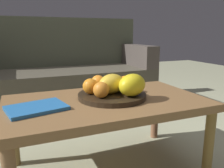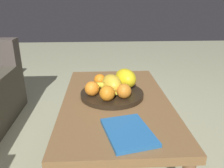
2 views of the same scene
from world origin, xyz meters
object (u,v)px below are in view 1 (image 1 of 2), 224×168
Objects in this scene: melon_smaller_beside at (132,85)px; orange_left at (90,86)px; coffee_table at (107,108)px; fruit_bowl at (112,95)px; orange_front at (125,82)px; magazine at (36,108)px; couch at (64,78)px; orange_right at (99,82)px; melon_large_front at (112,84)px; banana_bunch at (110,87)px; orange_back at (101,90)px.

melon_smaller_beside is 1.94× the size of orange_left.
fruit_bowl is (0.04, 0.02, 0.06)m from coffee_table.
orange_front reaches higher than magazine.
couch is 1.12m from orange_front.
melon_smaller_beside reaches higher than orange_front.
orange_right is at bearing -89.75° from couch.
melon_large_front is 0.12m from orange_right.
couch reaches higher than fruit_bowl.
orange_left reaches higher than orange_front.
banana_bunch reaches higher than coffee_table.
banana_bunch is (0.00, 0.03, -0.02)m from melon_large_front.
melon_smaller_beside is at bearing -60.85° from orange_right.
fruit_bowl is at bearing -147.08° from orange_front.
melon_large_front is (0.04, 0.02, 0.12)m from coffee_table.
couch reaches higher than magazine.
orange_front reaches higher than coffee_table.
couch reaches higher than orange_front.
orange_right is 0.39m from magazine.
coffee_table is at bearing -89.93° from couch.
orange_back is 0.47× the size of banana_bunch.
magazine is (-0.35, -0.03, 0.06)m from coffee_table.
magazine is (-0.39, -0.05, -0.00)m from fruit_bowl.
couch is 21.08× the size of orange_right.
orange_front reaches higher than banana_bunch.
coffee_table is 12.58× the size of orange_right.
orange_right is (-0.04, 0.11, 0.05)m from fruit_bowl.
coffee_table is 1.19m from couch.
melon_large_front reaches higher than orange_back.
melon_large_front is 1.89× the size of orange_right.
orange_left is 1.02× the size of orange_back.
orange_left reaches higher than magazine.
couch reaches higher than orange_back.
fruit_bowl is 0.13m from melon_smaller_beside.
magazine is at bearing 177.61° from orange_back.
coffee_table is 12.68× the size of orange_back.
melon_large_front reaches higher than orange_left.
magazine is at bearing -166.85° from orange_front.
melon_large_front is 0.90× the size of banana_bunch.
orange_right reaches higher than coffee_table.
orange_front is 0.22m from orange_left.
couch is at bearing 90.25° from orange_right.
magazine is at bearing -173.12° from fruit_bowl.
melon_large_front is at bearing -147.74° from orange_front.
couch is 6.80× the size of magazine.
fruit_bowl is 0.39m from magazine.
banana_bunch is at bearing -1.43° from magazine.
melon_smaller_beside reaches higher than orange_back.
orange_back is 0.31m from magazine.
melon_large_front is 0.11m from melon_smaller_beside.
couch reaches higher than coffee_table.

